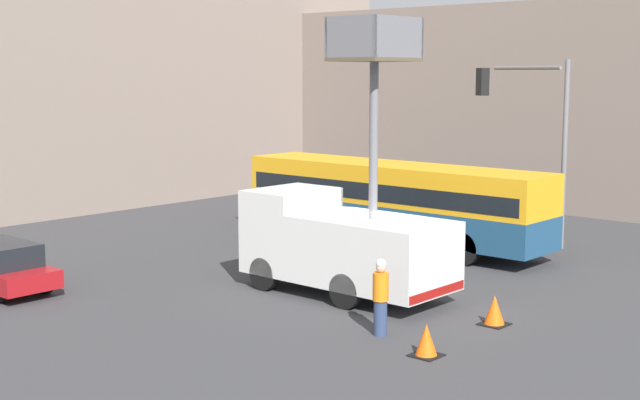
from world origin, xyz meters
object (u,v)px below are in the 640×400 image
object	(u,v)px
utility_truck	(343,238)
road_worker_near_truck	(381,297)
road_worker_directing	(373,243)
traffic_cone_near_truck	(426,341)
traffic_light_pole	(537,123)
traffic_cone_mid_road	(495,311)
city_bus	(393,197)

from	to	relation	value
utility_truck	road_worker_near_truck	distance (m)	4.07
road_worker_near_truck	road_worker_directing	size ratio (longest dim) A/B	1.05
utility_truck	road_worker_directing	world-z (taller)	utility_truck
utility_truck	road_worker_directing	xyz separation A→B (m)	(2.89, 1.22, -0.72)
road_worker_directing	traffic_cone_near_truck	world-z (taller)	road_worker_directing
traffic_light_pole	traffic_cone_near_truck	world-z (taller)	traffic_light_pole
utility_truck	traffic_cone_mid_road	xyz separation A→B (m)	(0.15, -4.78, -1.24)
road_worker_directing	traffic_cone_mid_road	size ratio (longest dim) A/B	2.35
city_bus	road_worker_near_truck	bearing A→B (deg)	108.38
city_bus	traffic_cone_mid_road	world-z (taller)	city_bus
road_worker_near_truck	traffic_cone_near_truck	bearing A→B (deg)	174.34
traffic_cone_near_truck	road_worker_directing	bearing A→B (deg)	46.25
traffic_light_pole	road_worker_directing	size ratio (longest dim) A/B	3.77
road_worker_near_truck	traffic_cone_near_truck	world-z (taller)	road_worker_near_truck
city_bus	utility_truck	bearing A→B (deg)	98.89
utility_truck	traffic_cone_near_truck	world-z (taller)	utility_truck
city_bus	road_worker_near_truck	xyz separation A→B (m)	(-8.99, -6.41, -0.83)
city_bus	road_worker_directing	world-z (taller)	city_bus
traffic_light_pole	traffic_cone_mid_road	distance (m)	10.46
city_bus	road_worker_near_truck	world-z (taller)	city_bus
traffic_light_pole	road_worker_directing	xyz separation A→B (m)	(-6.12, 2.30, -3.59)
traffic_light_pole	road_worker_near_truck	size ratio (longest dim) A/B	3.57
road_worker_near_truck	road_worker_directing	bearing A→B (deg)	-37.58
traffic_light_pole	traffic_cone_near_truck	xyz separation A→B (m)	(-12.01, -3.85, -4.12)
road_worker_directing	traffic_cone_mid_road	xyz separation A→B (m)	(-2.75, -6.00, -0.52)
traffic_cone_near_truck	traffic_cone_mid_road	bearing A→B (deg)	2.61
road_worker_near_truck	traffic_cone_near_truck	size ratio (longest dim) A/B	2.56
traffic_light_pole	traffic_cone_near_truck	distance (m)	13.27
utility_truck	traffic_light_pole	world-z (taller)	utility_truck
traffic_light_pole	traffic_cone_near_truck	bearing A→B (deg)	-162.23
city_bus	traffic_cone_near_truck	size ratio (longest dim) A/B	16.46
city_bus	traffic_cone_near_truck	bearing A→B (deg)	113.27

